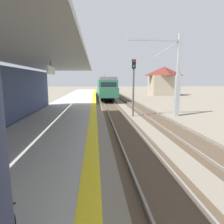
{
  "coord_description": "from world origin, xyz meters",
  "views": [
    {
      "loc": [
        -0.1,
        3.49,
        3.34
      ],
      "look_at": [
        0.56,
        10.91,
        2.1
      ],
      "focal_mm": 30.54,
      "sensor_mm": 36.0,
      "label": 1
    }
  ],
  "objects_px": {
    "rail_signal_post": "(134,82)",
    "distant_trackside_house": "(164,80)",
    "approaching_train": "(105,86)",
    "catenary_pylon_far_side": "(175,78)"
  },
  "relations": [
    {
      "from": "rail_signal_post",
      "to": "catenary_pylon_far_side",
      "type": "bearing_deg",
      "value": -1.18
    },
    {
      "from": "distant_trackside_house",
      "to": "catenary_pylon_far_side",
      "type": "bearing_deg",
      "value": -107.95
    },
    {
      "from": "rail_signal_post",
      "to": "distant_trackside_house",
      "type": "xyz_separation_m",
      "value": [
        12.01,
        25.06,
        0.14
      ]
    },
    {
      "from": "approaching_train",
      "to": "rail_signal_post",
      "type": "bearing_deg",
      "value": -85.57
    },
    {
      "from": "approaching_train",
      "to": "catenary_pylon_far_side",
      "type": "xyz_separation_m",
      "value": [
        5.38,
        -19.69,
        1.43
      ]
    },
    {
      "from": "catenary_pylon_far_side",
      "to": "distant_trackside_house",
      "type": "xyz_separation_m",
      "value": [
        8.14,
        25.14,
        -0.27
      ]
    },
    {
      "from": "catenary_pylon_far_side",
      "to": "distant_trackside_house",
      "type": "distance_m",
      "value": 26.43
    },
    {
      "from": "approaching_train",
      "to": "catenary_pylon_far_side",
      "type": "distance_m",
      "value": 20.46
    },
    {
      "from": "approaching_train",
      "to": "rail_signal_post",
      "type": "height_order",
      "value": "rail_signal_post"
    },
    {
      "from": "distant_trackside_house",
      "to": "rail_signal_post",
      "type": "bearing_deg",
      "value": -115.6
    }
  ]
}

